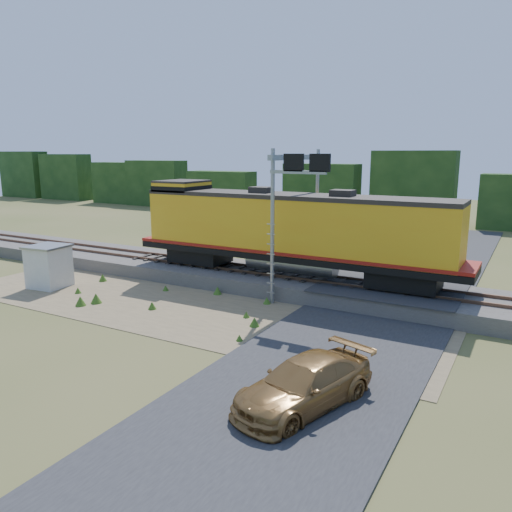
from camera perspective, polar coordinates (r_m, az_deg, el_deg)
The scene contains 11 objects.
ground at distance 23.66m, azimuth -5.82°, elevation -6.73°, with size 140.00×140.00×0.00m, color #475123.
ballast at distance 28.45m, azimuth 1.15°, elevation -2.67°, with size 70.00×5.00×0.80m, color slate.
rails at distance 28.33m, azimuth 1.15°, elevation -1.73°, with size 70.00×1.54×0.16m.
dirt_shoulder at distance 25.19m, azimuth -8.90°, elevation -5.64°, with size 26.00×8.00×0.03m, color #8C7754.
road at distance 21.27m, azimuth 11.18°, elevation -8.80°, with size 7.00×66.00×0.86m.
tree_line_north at distance 57.94m, azimuth 16.47°, elevation 6.86°, with size 130.00×3.00×6.50m.
weed_clumps at distance 25.83m, azimuth -12.08°, elevation -5.35°, with size 15.00×6.20×0.56m, color #3A621C, non-canonical shape.
locomotive at distance 27.28m, azimuth 3.57°, elevation 3.05°, with size 18.91×2.88×4.88m.
shed at distance 30.36m, azimuth -22.60°, elevation -1.08°, with size 2.25×2.25×2.40m.
signal_gantry at distance 26.00m, azimuth 4.89°, elevation 7.81°, with size 3.04×6.20×7.68m.
car at distance 15.36m, azimuth 5.54°, elevation -14.36°, with size 2.02×4.96×1.44m, color olive.
Camera 1 is at (13.06, -18.27, 7.44)m, focal length 35.00 mm.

